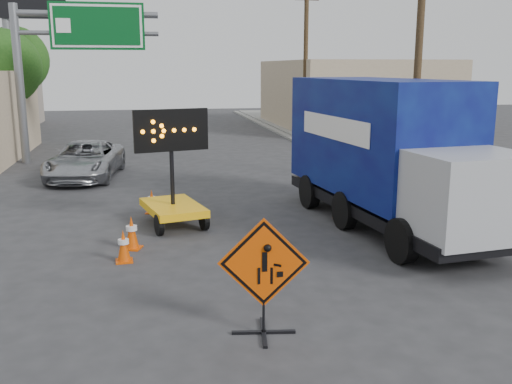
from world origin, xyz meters
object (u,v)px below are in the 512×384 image
object	(u,v)px
construction_sign	(264,274)
pickup_truck	(85,160)
arrow_board	(173,200)
box_truck	(387,161)

from	to	relation	value
construction_sign	pickup_truck	xyz separation A→B (m)	(-4.02, 14.11, -0.31)
arrow_board	construction_sign	bearing A→B (deg)	-94.45
construction_sign	box_truck	bearing A→B (deg)	59.88
pickup_truck	construction_sign	bearing A→B (deg)	-66.41
construction_sign	pickup_truck	size ratio (longest dim) A/B	0.38
construction_sign	arrow_board	distance (m)	6.81
construction_sign	box_truck	size ratio (longest dim) A/B	0.23
arrow_board	box_truck	bearing A→B (deg)	-24.74
construction_sign	arrow_board	xyz separation A→B (m)	(-1.08, 6.72, -0.31)
construction_sign	pickup_truck	world-z (taller)	construction_sign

